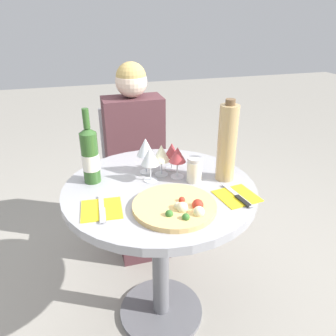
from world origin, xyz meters
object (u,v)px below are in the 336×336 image
(dining_table, at_px, (160,218))
(wine_bottle, at_px, (90,155))
(seated_diner, at_px, (138,171))
(chair_behind_diner, at_px, (134,175))
(pizza_large, at_px, (176,206))
(tall_carafe, at_px, (227,143))

(dining_table, distance_m, wine_bottle, 0.41)
(seated_diner, relative_size, wine_bottle, 3.62)
(chair_behind_diner, distance_m, wine_bottle, 0.84)
(pizza_large, bearing_deg, seated_diner, 89.46)
(dining_table, relative_size, wine_bottle, 2.53)
(seated_diner, distance_m, pizza_large, 0.86)
(chair_behind_diner, relative_size, tall_carafe, 2.45)
(dining_table, height_order, tall_carafe, tall_carafe)
(pizza_large, height_order, tall_carafe, tall_carafe)
(dining_table, distance_m, pizza_large, 0.26)
(pizza_large, xyz_separation_m, wine_bottle, (-0.28, 0.32, 0.11))
(chair_behind_diner, height_order, tall_carafe, tall_carafe)
(dining_table, height_order, chair_behind_diner, chair_behind_diner)
(wine_bottle, distance_m, tall_carafe, 0.58)
(pizza_large, distance_m, wine_bottle, 0.44)
(tall_carafe, bearing_deg, seated_diner, 112.94)
(chair_behind_diner, bearing_deg, tall_carafe, 109.24)
(dining_table, xyz_separation_m, pizza_large, (0.01, -0.19, 0.18))
(seated_diner, distance_m, tall_carafe, 0.80)
(dining_table, bearing_deg, seated_diner, 88.04)
(seated_diner, bearing_deg, chair_behind_diner, -90.00)
(pizza_large, xyz_separation_m, tall_carafe, (0.28, 0.18, 0.16))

